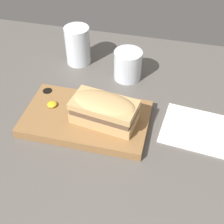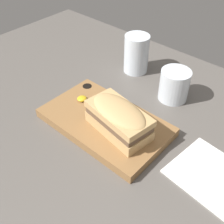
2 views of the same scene
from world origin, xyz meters
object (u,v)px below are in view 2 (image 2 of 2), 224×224
Objects in this scene: water_glass at (136,56)px; napkin at (219,180)px; sandwich at (119,118)px; wine_glass at (174,86)px; serving_board at (105,122)px.

water_glass is 43.57cm from napkin.
wine_glass is at bearing 86.27° from sandwich.
serving_board is 2.65× the size of water_glass.
serving_board is at bearing -107.20° from wine_glass.
sandwich is at bearing -7.89° from serving_board.
wine_glass is 27.83cm from napkin.
serving_board reaches higher than napkin.
wine_glass is at bearing 72.80° from serving_board.
wine_glass reaches higher than napkin.
wine_glass is (16.08, -4.17, -0.93)cm from water_glass.
sandwich is at bearing -59.68° from water_glass.
napkin is (23.12, 4.08, -5.76)cm from sandwich.
sandwich is at bearing -93.73° from wine_glass.
water_glass is 1.36× the size of wine_glass.
sandwich is at bearing -170.00° from napkin.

